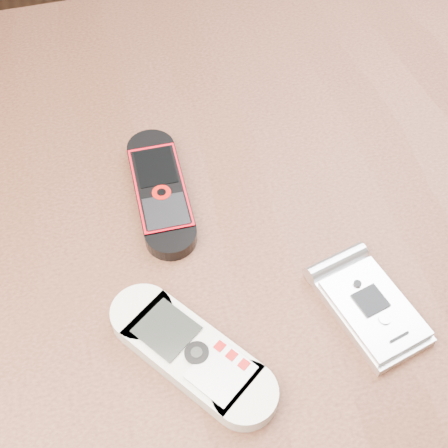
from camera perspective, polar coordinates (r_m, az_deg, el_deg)
The scene contains 4 objects.
table at distance 0.66m, azimuth -0.42°, elevation -6.07°, with size 1.20×0.80×0.75m.
nokia_white at distance 0.50m, azimuth -3.01°, elevation -11.71°, with size 0.05×0.16×0.02m, color beige.
nokia_black_red at distance 0.60m, azimuth -5.84°, elevation 3.09°, with size 0.05×0.15×0.02m, color black.
motorola_razr at distance 0.53m, azimuth 13.31°, elevation -7.45°, with size 0.06×0.11×0.02m, color silver.
Camera 1 is at (-0.08, -0.33, 1.21)m, focal length 50.00 mm.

